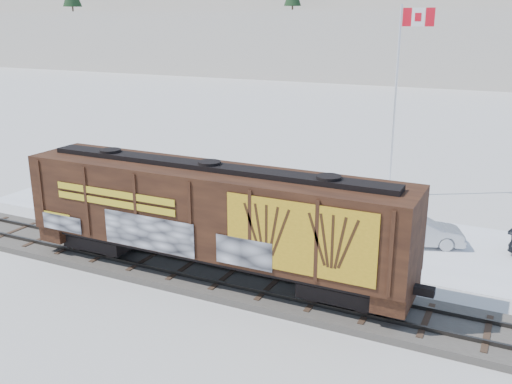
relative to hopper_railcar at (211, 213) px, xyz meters
The scene contains 8 objects.
ground 3.96m from the hopper_railcar, ahead, with size 500.00×500.00×0.00m, color white.
rail_track 3.85m from the hopper_railcar, ahead, with size 50.00×3.40×0.43m.
parking_strip 8.48m from the hopper_railcar, 70.56° to the left, with size 40.00×8.00×0.03m, color white.
hillside 140.29m from the hopper_railcar, 88.94° to the left, with size 360.00×110.00×93.00m.
hopper_railcar is the anchor object (origin of this frame).
flagpole 15.55m from the hopper_railcar, 75.64° to the left, with size 2.30×0.90×11.19m.
car_silver 9.72m from the hopper_railcar, 118.90° to the left, with size 1.75×4.35×1.48m, color #B2B4B9.
car_white 10.47m from the hopper_railcar, 47.72° to the left, with size 1.48×4.24×1.40m, color silver.
Camera 1 is at (8.45, -18.58, 10.34)m, focal length 40.00 mm.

